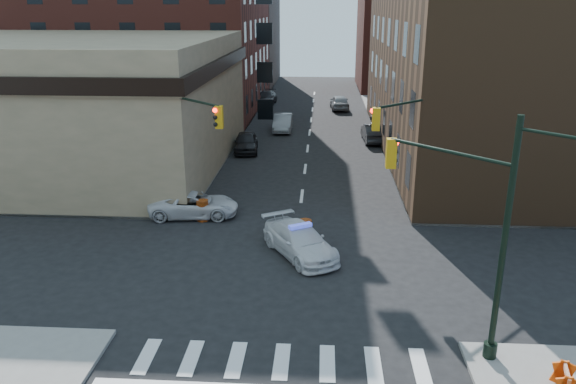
# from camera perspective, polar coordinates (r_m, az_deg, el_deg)

# --- Properties ---
(ground) EXTENTS (140.00, 140.00, 0.00)m
(ground) POSITION_cam_1_polar(r_m,az_deg,el_deg) (25.05, 0.50, -7.83)
(ground) COLOR black
(ground) RESTS_ON ground
(sidewalk_nw) EXTENTS (34.00, 54.50, 0.15)m
(sidewalk_nw) POSITION_cam_1_polar(r_m,az_deg,el_deg) (61.24, -19.89, 7.01)
(sidewalk_nw) COLOR gray
(sidewalk_nw) RESTS_ON ground
(sidewalk_ne) EXTENTS (34.00, 54.50, 0.15)m
(sidewalk_ne) POSITION_cam_1_polar(r_m,az_deg,el_deg) (60.34, 24.88, 6.24)
(sidewalk_ne) COLOR gray
(sidewalk_ne) RESTS_ON ground
(bank_building) EXTENTS (22.00, 22.00, 9.00)m
(bank_building) POSITION_cam_1_polar(r_m,az_deg,el_deg) (43.47, -21.44, 8.48)
(bank_building) COLOR #9D8666
(bank_building) RESTS_ON ground
(commercial_row_ne) EXTENTS (14.00, 34.00, 14.00)m
(commercial_row_ne) POSITION_cam_1_polar(r_m,az_deg,el_deg) (46.62, 18.71, 12.49)
(commercial_row_ne) COLOR #4E331F
(commercial_row_ne) RESTS_ON ground
(filler_nw) EXTENTS (20.00, 18.00, 16.00)m
(filler_nw) POSITION_cam_1_polar(r_m,az_deg,el_deg) (86.21, -8.23, 16.24)
(filler_nw) COLOR brown
(filler_nw) RESTS_ON ground
(filler_ne) EXTENTS (16.00, 16.00, 12.00)m
(filler_ne) POSITION_cam_1_polar(r_m,az_deg,el_deg) (81.59, 13.05, 14.44)
(filler_ne) COLOR maroon
(filler_ne) RESTS_ON ground
(signal_pole_se) EXTENTS (5.40, 5.27, 8.00)m
(signal_pole_se) POSITION_cam_1_polar(r_m,az_deg,el_deg) (18.73, 18.35, -2.77)
(signal_pole_se) COLOR black
(signal_pole_se) RESTS_ON sidewalk_se
(signal_pole_nw) EXTENTS (3.58, 3.67, 8.00)m
(signal_pole_nw) POSITION_cam_1_polar(r_m,az_deg,el_deg) (29.42, -10.39, 4.88)
(signal_pole_nw) COLOR black
(signal_pole_nw) RESTS_ON sidewalk_nw
(signal_pole_ne) EXTENTS (3.67, 3.58, 8.00)m
(signal_pole_ne) POSITION_cam_1_polar(r_m,az_deg,el_deg) (28.96, 12.76, 4.51)
(signal_pole_ne) COLOR black
(signal_pole_ne) RESTS_ON sidewalk_ne
(tree_ne_near) EXTENTS (3.00, 3.00, 4.85)m
(tree_ne_near) POSITION_cam_1_polar(r_m,az_deg,el_deg) (49.42, 11.04, 9.28)
(tree_ne_near) COLOR black
(tree_ne_near) RESTS_ON sidewalk_ne
(tree_ne_far) EXTENTS (3.00, 3.00, 4.85)m
(tree_ne_far) POSITION_cam_1_polar(r_m,az_deg,el_deg) (57.28, 10.07, 10.56)
(tree_ne_far) COLOR black
(tree_ne_far) RESTS_ON sidewalk_ne
(police_car) EXTENTS (4.22, 5.21, 1.42)m
(police_car) POSITION_cam_1_polar(r_m,az_deg,el_deg) (26.11, 1.21, -4.98)
(police_car) COLOR silver
(police_car) RESTS_ON ground
(pickup) EXTENTS (5.04, 2.70, 1.35)m
(pickup) POSITION_cam_1_polar(r_m,az_deg,el_deg) (31.27, -9.54, -1.27)
(pickup) COLOR silver
(pickup) RESTS_ON ground
(parked_car_wnear) EXTENTS (2.25, 4.64, 1.53)m
(parked_car_wnear) POSITION_cam_1_polar(r_m,az_deg,el_deg) (44.77, -4.27, 5.08)
(parked_car_wnear) COLOR black
(parked_car_wnear) RESTS_ON ground
(parked_car_wfar) EXTENTS (1.69, 4.70, 1.54)m
(parked_car_wfar) POSITION_cam_1_polar(r_m,az_deg,el_deg) (52.19, -0.53, 7.06)
(parked_car_wfar) COLOR gray
(parked_car_wfar) RESTS_ON ground
(parked_car_wdeep) EXTENTS (2.43, 5.44, 1.55)m
(parked_car_wdeep) POSITION_cam_1_polar(r_m,az_deg,el_deg) (66.36, -2.26, 9.51)
(parked_car_wdeep) COLOR black
(parked_car_wdeep) RESTS_ON ground
(parked_car_enear) EXTENTS (1.92, 4.84, 1.57)m
(parked_car_enear) POSITION_cam_1_polar(r_m,az_deg,el_deg) (48.53, 8.66, 5.99)
(parked_car_enear) COLOR black
(parked_car_enear) RESTS_ON ground
(parked_car_efar) EXTENTS (2.22, 4.92, 1.64)m
(parked_car_efar) POSITION_cam_1_polar(r_m,az_deg,el_deg) (63.41, 5.27, 9.07)
(parked_car_efar) COLOR gray
(parked_car_efar) RESTS_ON ground
(pedestrian_a) EXTENTS (0.75, 0.66, 1.73)m
(pedestrian_a) POSITION_cam_1_polar(r_m,az_deg,el_deg) (31.47, -13.21, -0.72)
(pedestrian_a) COLOR black
(pedestrian_a) RESTS_ON sidewalk_nw
(pedestrian_b) EXTENTS (0.96, 0.82, 1.72)m
(pedestrian_b) POSITION_cam_1_polar(r_m,az_deg,el_deg) (32.52, -18.56, -0.60)
(pedestrian_b) COLOR black
(pedestrian_b) RESTS_ON sidewalk_nw
(pedestrian_c) EXTENTS (1.17, 1.10, 1.94)m
(pedestrian_c) POSITION_cam_1_polar(r_m,az_deg,el_deg) (33.30, -21.83, -0.34)
(pedestrian_c) COLOR #1C222A
(pedestrian_c) RESTS_ON sidewalk_nw
(barrel_road) EXTENTS (0.65, 0.65, 1.14)m
(barrel_road) POSITION_cam_1_polar(r_m,az_deg,el_deg) (27.58, 1.76, -3.98)
(barrel_road) COLOR #C85309
(barrel_road) RESTS_ON ground
(barrel_bank) EXTENTS (0.76, 0.76, 1.15)m
(barrel_bank) POSITION_cam_1_polar(r_m,az_deg,el_deg) (30.61, -8.66, -1.86)
(barrel_bank) COLOR #EA430B
(barrel_bank) RESTS_ON ground
(barricade_se_a) EXTENTS (0.76, 1.16, 0.80)m
(barricade_se_a) POSITION_cam_1_polar(r_m,az_deg,el_deg) (19.30, 26.33, -16.85)
(barricade_se_a) COLOR red
(barricade_se_a) RESTS_ON sidewalk_se
(barricade_nw_a) EXTENTS (1.33, 0.75, 0.96)m
(barricade_nw_a) POSITION_cam_1_polar(r_m,az_deg,el_deg) (33.90, -14.98, -0.16)
(barricade_nw_a) COLOR #CC4209
(barricade_nw_a) RESTS_ON sidewalk_nw
(barricade_nw_b) EXTENTS (1.26, 0.76, 0.89)m
(barricade_nw_b) POSITION_cam_1_polar(r_m,az_deg,el_deg) (32.77, -18.49, -1.21)
(barricade_nw_b) COLOR #C33B09
(barricade_nw_b) RESTS_ON sidewalk_nw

